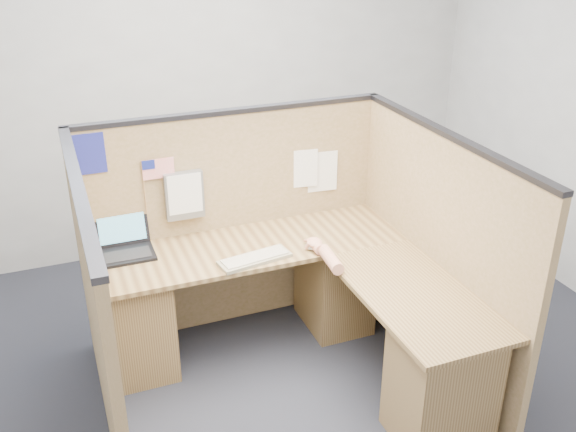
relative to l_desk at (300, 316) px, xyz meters
name	(u,v)px	position (x,y,z in m)	size (l,w,h in m)	color
floor	(289,403)	(-0.18, -0.29, -0.39)	(5.00, 5.00, 0.00)	black
wall_back	(186,84)	(-0.18, 1.96, 1.01)	(5.00, 5.00, 0.00)	#9FA1A4
cubicle_partitions	(263,258)	(-0.18, 0.14, 0.38)	(2.06, 1.83, 1.53)	olive
l_desk	(300,316)	(0.00, 0.00, 0.00)	(1.95, 1.75, 0.73)	brown
laptop	(125,243)	(-0.93, 0.59, 0.40)	(0.33, 0.31, 0.24)	black
keyboard	(255,259)	(-0.22, 0.19, 0.35)	(0.46, 0.22, 0.03)	gray
mouse	(314,246)	(0.17, 0.19, 0.36)	(0.11, 0.07, 0.05)	silver
hand_forearm	(325,254)	(0.18, 0.04, 0.38)	(0.12, 0.41, 0.09)	tan
blue_poster	(89,154)	(-1.06, 0.68, 0.97)	(0.19, 0.00, 0.25)	navy
american_flag	(155,171)	(-0.70, 0.67, 0.81)	(0.20, 0.01, 0.34)	olive
file_holder	(184,195)	(-0.53, 0.66, 0.63)	(0.24, 0.05, 0.31)	slate
paper_left	(303,169)	(0.29, 0.68, 0.68)	(0.21, 0.00, 0.26)	white
paper_right	(322,172)	(0.43, 0.68, 0.64)	(0.22, 0.00, 0.29)	white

